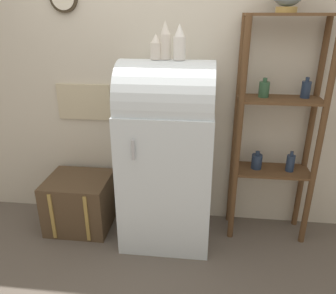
{
  "coord_description": "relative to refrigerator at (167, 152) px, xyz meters",
  "views": [
    {
      "loc": [
        0.3,
        -2.25,
        1.89
      ],
      "look_at": [
        0.01,
        0.22,
        0.86
      ],
      "focal_mm": 35.0,
      "sensor_mm": 36.0,
      "label": 1
    }
  ],
  "objects": [
    {
      "name": "ground_plane",
      "position": [
        0.0,
        -0.22,
        -0.81
      ],
      "size": [
        12.0,
        12.0,
        0.0
      ],
      "primitive_type": "plane",
      "color": "#60564C"
    },
    {
      "name": "wall_back",
      "position": [
        -0.0,
        0.35,
        0.54
      ],
      "size": [
        7.0,
        0.09,
        2.7
      ],
      "color": "beige",
      "rests_on": "ground_plane"
    },
    {
      "name": "refrigerator",
      "position": [
        0.0,
        0.0,
        0.0
      ],
      "size": [
        0.74,
        0.69,
        1.56
      ],
      "color": "silver",
      "rests_on": "ground_plane"
    },
    {
      "name": "suitcase_trunk",
      "position": [
        -0.82,
        0.04,
        -0.57
      ],
      "size": [
        0.57,
        0.51,
        0.49
      ],
      "color": "brown",
      "rests_on": "ground_plane"
    },
    {
      "name": "shelf_unit",
      "position": [
        0.89,
        0.15,
        0.24
      ],
      "size": [
        0.68,
        0.31,
        1.89
      ],
      "color": "brown",
      "rests_on": "ground_plane"
    },
    {
      "name": "vase_left",
      "position": [
        -0.08,
        -0.0,
        0.84
      ],
      "size": [
        0.08,
        0.08,
        0.18
      ],
      "color": "silver",
      "rests_on": "refrigerator"
    },
    {
      "name": "vase_center",
      "position": [
        -0.01,
        0.01,
        0.88
      ],
      "size": [
        0.08,
        0.08,
        0.27
      ],
      "color": "silver",
      "rests_on": "refrigerator"
    },
    {
      "name": "vase_right",
      "position": [
        0.09,
        -0.01,
        0.87
      ],
      "size": [
        0.09,
        0.09,
        0.25
      ],
      "color": "white",
      "rests_on": "refrigerator"
    }
  ]
}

